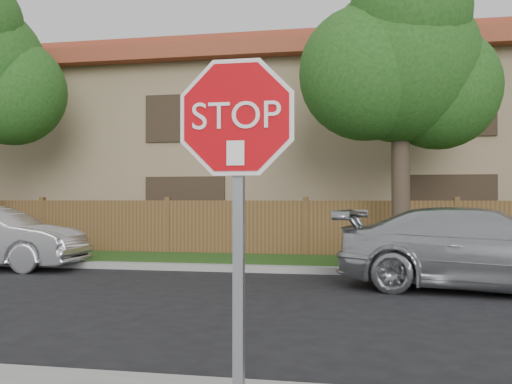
# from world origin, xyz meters

# --- Properties ---
(ground) EXTENTS (90.00, 90.00, 0.00)m
(ground) POSITION_xyz_m (0.00, 0.00, 0.00)
(ground) COLOR black
(ground) RESTS_ON ground
(far_curb) EXTENTS (70.00, 0.30, 0.15)m
(far_curb) POSITION_xyz_m (0.00, 8.15, 0.07)
(far_curb) COLOR gray
(far_curb) RESTS_ON ground
(grass_strip) EXTENTS (70.00, 3.00, 0.12)m
(grass_strip) POSITION_xyz_m (0.00, 9.80, 0.06)
(grass_strip) COLOR #1E4714
(grass_strip) RESTS_ON ground
(fence) EXTENTS (70.00, 0.12, 1.60)m
(fence) POSITION_xyz_m (0.00, 11.40, 0.80)
(fence) COLOR #533B1D
(fence) RESTS_ON ground
(apartment_building) EXTENTS (35.20, 9.20, 7.20)m
(apartment_building) POSITION_xyz_m (0.00, 17.00, 3.53)
(apartment_building) COLOR #93835B
(apartment_building) RESTS_ON ground
(tree_mid) EXTENTS (4.80, 3.90, 7.35)m
(tree_mid) POSITION_xyz_m (2.52, 9.57, 4.87)
(tree_mid) COLOR #382B21
(tree_mid) RESTS_ON ground
(stop_sign) EXTENTS (1.01, 0.13, 2.55)m
(stop_sign) POSITION_xyz_m (1.11, -1.48, 1.83)
(stop_sign) COLOR gray
(stop_sign) RESTS_ON sidewalk_near
(sedan_right) EXTENTS (5.43, 2.94, 1.49)m
(sedan_right) POSITION_xyz_m (3.80, 6.22, 0.75)
(sedan_right) COLOR #ACB0B3
(sedan_right) RESTS_ON ground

